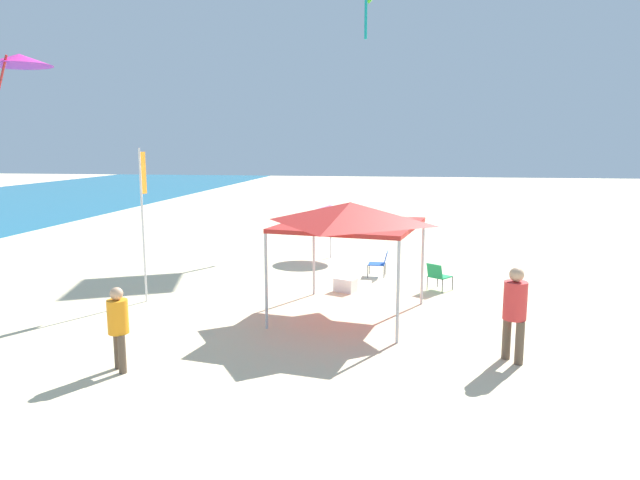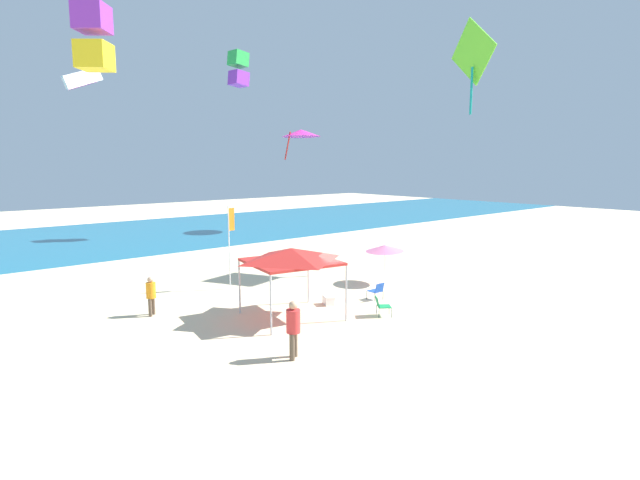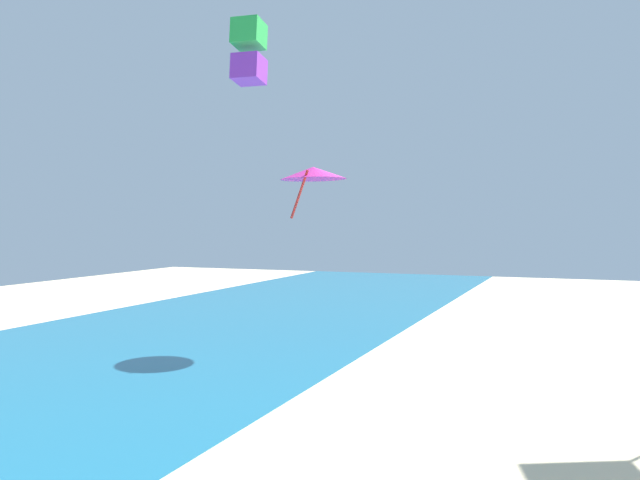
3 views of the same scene
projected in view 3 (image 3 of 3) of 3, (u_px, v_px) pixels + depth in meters
kite_delta_magenta at (313, 173)px, 34.68m from camera, size 3.90×3.92×2.77m
kite_box_green at (249, 52)px, 29.07m from camera, size 1.49×1.38×2.81m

